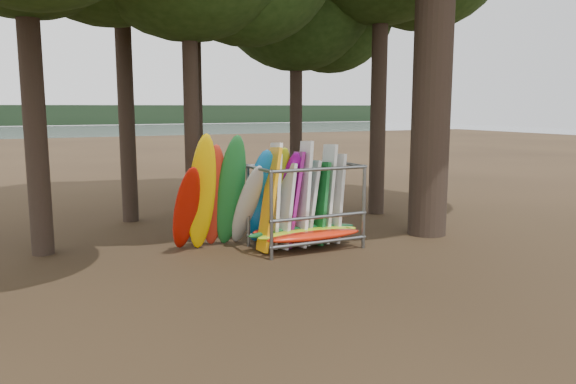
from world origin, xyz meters
name	(u,v)px	position (x,y,z in m)	size (l,w,h in m)	color
ground	(295,258)	(0.00, 0.00, 0.00)	(120.00, 120.00, 0.00)	#47331E
lake	(72,138)	(0.00, 60.00, 0.00)	(160.00, 160.00, 0.00)	gray
far_shore	(48,115)	(0.00, 110.00, 2.00)	(160.00, 4.00, 4.00)	black
kayak_row	(245,197)	(-0.70, 1.56, 1.35)	(3.92, 1.93, 3.20)	#BA1407
storage_rack	(305,209)	(0.71, 0.83, 1.03)	(3.16, 1.53, 2.82)	slate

